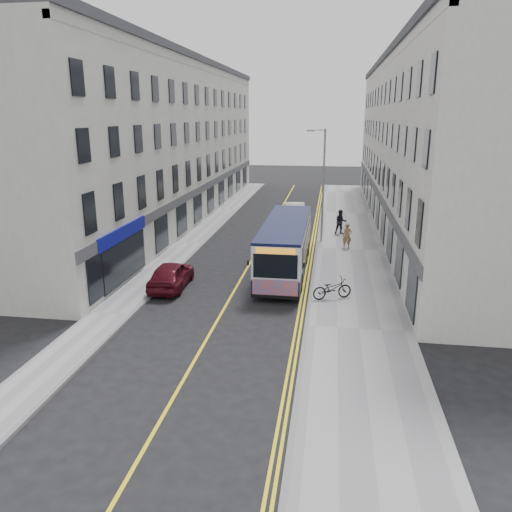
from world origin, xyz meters
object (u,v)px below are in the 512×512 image
(pedestrian_near, at_px, (347,236))
(car_maroon, at_px, (171,275))
(car_white, at_px, (295,213))
(streetlamp, at_px, (322,182))
(pedestrian_far, at_px, (341,222))
(city_bus, at_px, (285,245))
(bicycle, at_px, (332,289))

(pedestrian_near, bearing_deg, car_maroon, -137.96)
(pedestrian_near, bearing_deg, car_white, 113.48)
(streetlamp, relative_size, pedestrian_far, 4.31)
(streetlamp, xyz_separation_m, pedestrian_near, (1.84, -1.87, -3.40))
(city_bus, relative_size, bicycle, 5.20)
(pedestrian_far, height_order, car_maroon, pedestrian_far)
(car_maroon, bearing_deg, pedestrian_far, -125.52)
(bicycle, distance_m, pedestrian_far, 14.18)
(streetlamp, relative_size, bicycle, 3.98)
(city_bus, distance_m, car_maroon, 6.83)
(pedestrian_near, bearing_deg, pedestrian_far, 92.81)
(pedestrian_far, bearing_deg, streetlamp, -135.02)
(bicycle, bearing_deg, pedestrian_far, -26.01)
(streetlamp, xyz_separation_m, bicycle, (0.89, -11.78, -3.73))
(bicycle, distance_m, pedestrian_near, 9.97)
(pedestrian_far, bearing_deg, bicycle, -105.72)
(city_bus, distance_m, car_white, 14.36)
(pedestrian_far, xyz_separation_m, car_white, (-3.83, 4.48, -0.26))
(pedestrian_near, relative_size, pedestrian_far, 0.93)
(bicycle, height_order, car_white, car_white)
(pedestrian_near, bearing_deg, streetlamp, 132.30)
(city_bus, xyz_separation_m, pedestrian_far, (3.30, 9.84, -0.61))
(car_white, bearing_deg, bicycle, -86.46)
(pedestrian_near, bearing_deg, city_bus, -125.61)
(pedestrian_near, bearing_deg, bicycle, -97.77)
(bicycle, xyz_separation_m, pedestrian_far, (0.57, 14.16, 0.40))
(streetlamp, relative_size, car_white, 1.67)
(bicycle, relative_size, car_maroon, 0.47)
(city_bus, bearing_deg, bicycle, -57.70)
(pedestrian_far, bearing_deg, pedestrian_near, -98.31)
(city_bus, bearing_deg, streetlamp, 76.18)
(bicycle, bearing_deg, streetlamp, -19.37)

